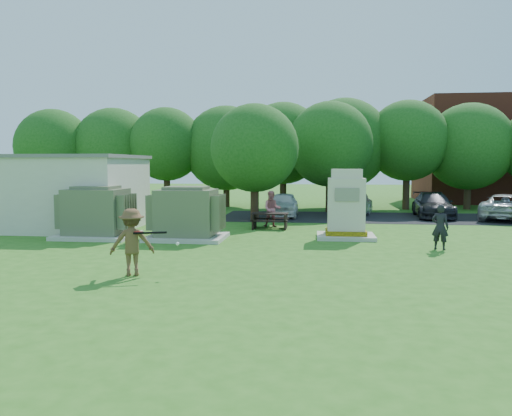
# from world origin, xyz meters

# --- Properties ---
(ground) EXTENTS (120.00, 120.00, 0.00)m
(ground) POSITION_xyz_m (0.00, 0.00, 0.00)
(ground) COLOR #2D6619
(ground) RESTS_ON ground
(service_building) EXTENTS (10.00, 5.00, 3.20)m
(service_building) POSITION_xyz_m (-11.00, 7.00, 1.60)
(service_building) COLOR beige
(service_building) RESTS_ON ground
(service_building_roof) EXTENTS (10.20, 5.20, 0.15)m
(service_building_roof) POSITION_xyz_m (-11.00, 7.00, 3.27)
(service_building_roof) COLOR slate
(service_building_roof) RESTS_ON service_building
(parking_strip) EXTENTS (20.00, 6.00, 0.01)m
(parking_strip) POSITION_xyz_m (7.00, 13.50, 0.01)
(parking_strip) COLOR #232326
(parking_strip) RESTS_ON ground
(transformer_left) EXTENTS (3.00, 2.40, 2.07)m
(transformer_left) POSITION_xyz_m (-6.50, 4.50, 0.97)
(transformer_left) COLOR beige
(transformer_left) RESTS_ON ground
(transformer_right) EXTENTS (3.00, 2.40, 2.07)m
(transformer_right) POSITION_xyz_m (-2.80, 4.50, 0.97)
(transformer_right) COLOR beige
(transformer_right) RESTS_ON ground
(generator_cabinet) EXTENTS (2.25, 1.84, 2.75)m
(generator_cabinet) POSITION_xyz_m (3.41, 5.50, 1.20)
(generator_cabinet) COLOR beige
(generator_cabinet) RESTS_ON ground
(picnic_table) EXTENTS (1.67, 1.26, 0.72)m
(picnic_table) POSITION_xyz_m (0.13, 8.12, 0.45)
(picnic_table) COLOR black
(picnic_table) RESTS_ON ground
(batter) EXTENTS (1.30, 0.99, 1.77)m
(batter) POSITION_xyz_m (-2.55, -1.96, 0.89)
(batter) COLOR brown
(batter) RESTS_ON ground
(person_by_generator) EXTENTS (0.67, 0.58, 1.56)m
(person_by_generator) POSITION_xyz_m (6.47, 3.19, 0.78)
(person_by_generator) COLOR black
(person_by_generator) RESTS_ON ground
(person_at_picnic) EXTENTS (0.87, 0.70, 1.70)m
(person_at_picnic) POSITION_xyz_m (0.17, 8.67, 0.85)
(person_at_picnic) COLOR #C2666F
(person_at_picnic) RESTS_ON ground
(car_white) EXTENTS (1.60, 3.98, 1.36)m
(car_white) POSITION_xyz_m (0.36, 13.58, 0.68)
(car_white) COLOR white
(car_white) RESTS_ON ground
(car_silver_a) EXTENTS (2.58, 4.39, 1.37)m
(car_silver_a) POSITION_xyz_m (4.23, 13.78, 0.68)
(car_silver_a) COLOR #BABABF
(car_silver_a) RESTS_ON ground
(car_dark) EXTENTS (2.20, 4.78, 1.36)m
(car_dark) POSITION_xyz_m (8.64, 14.06, 0.68)
(car_dark) COLOR black
(car_dark) RESTS_ON ground
(car_silver_b) EXTENTS (4.03, 5.38, 1.36)m
(car_silver_b) POSITION_xyz_m (12.19, 13.31, 0.68)
(car_silver_b) COLOR silver
(car_silver_b) RESTS_ON ground
(batting_equipment) EXTENTS (1.13, 0.44, 0.39)m
(batting_equipment) POSITION_xyz_m (-1.96, -2.06, 1.11)
(batting_equipment) COLOR black
(batting_equipment) RESTS_ON ground
(tree_row) EXTENTS (41.30, 13.30, 7.30)m
(tree_row) POSITION_xyz_m (1.75, 18.50, 4.15)
(tree_row) COLOR #47301E
(tree_row) RESTS_ON ground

